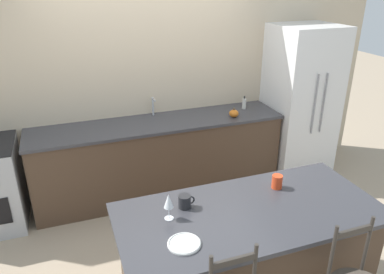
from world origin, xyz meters
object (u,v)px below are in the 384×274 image
object	(u,v)px
refrigerator	(300,102)
dinner_plate	(184,243)
coffee_mug	(185,201)
tumbler_cup	(277,182)
wine_glass	(169,202)
soap_bottle	(244,103)
pumpkin_decoration	(234,113)

from	to	relation	value
refrigerator	dinner_plate	size ratio (longest dim) A/B	9.01
coffee_mug	tumbler_cup	xyz separation A→B (m)	(0.78, 0.01, 0.01)
refrigerator	dinner_plate	bearing A→B (deg)	-137.84
dinner_plate	tumbler_cup	world-z (taller)	tumbler_cup
wine_glass	soap_bottle	world-z (taller)	wine_glass
wine_glass	coffee_mug	bearing A→B (deg)	31.97
pumpkin_decoration	soap_bottle	xyz separation A→B (m)	(0.25, 0.23, 0.02)
soap_bottle	coffee_mug	bearing A→B (deg)	-127.96
tumbler_cup	pumpkin_decoration	world-z (taller)	pumpkin_decoration
tumbler_cup	pumpkin_decoration	bearing A→B (deg)	76.76
refrigerator	tumbler_cup	size ratio (longest dim) A/B	17.46
refrigerator	wine_glass	xyz separation A→B (m)	(-2.27, -1.75, 0.09)
soap_bottle	pumpkin_decoration	bearing A→B (deg)	-137.49
refrigerator	coffee_mug	distance (m)	2.70
refrigerator	wine_glass	size ratio (longest dim) A/B	9.75
dinner_plate	tumbler_cup	size ratio (longest dim) A/B	1.94
pumpkin_decoration	soap_bottle	size ratio (longest dim) A/B	0.69
coffee_mug	soap_bottle	world-z (taller)	soap_bottle
dinner_plate	soap_bottle	size ratio (longest dim) A/B	1.32
dinner_plate	wine_glass	world-z (taller)	wine_glass
coffee_mug	soap_bottle	xyz separation A→B (m)	(1.39, 1.78, 0.03)
wine_glass	tumbler_cup	distance (m)	0.94
refrigerator	tumbler_cup	distance (m)	2.13
refrigerator	tumbler_cup	world-z (taller)	refrigerator
dinner_plate	wine_glass	distance (m)	0.32
dinner_plate	soap_bottle	distance (m)	2.66
dinner_plate	wine_glass	xyz separation A→B (m)	(-0.01, 0.30, 0.13)
tumbler_cup	soap_bottle	xyz separation A→B (m)	(0.61, 1.77, 0.03)
pumpkin_decoration	soap_bottle	distance (m)	0.34
dinner_plate	tumbler_cup	bearing A→B (deg)	23.56
dinner_plate	coffee_mug	size ratio (longest dim) A/B	1.71
refrigerator	soap_bottle	xyz separation A→B (m)	(-0.73, 0.12, 0.03)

